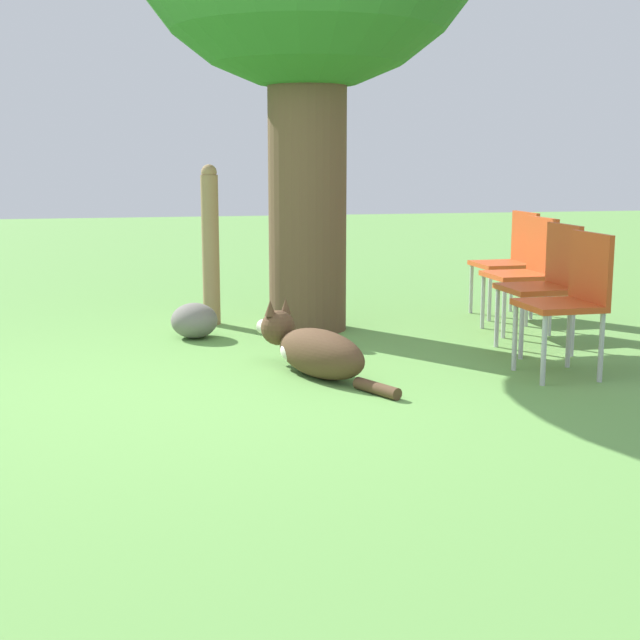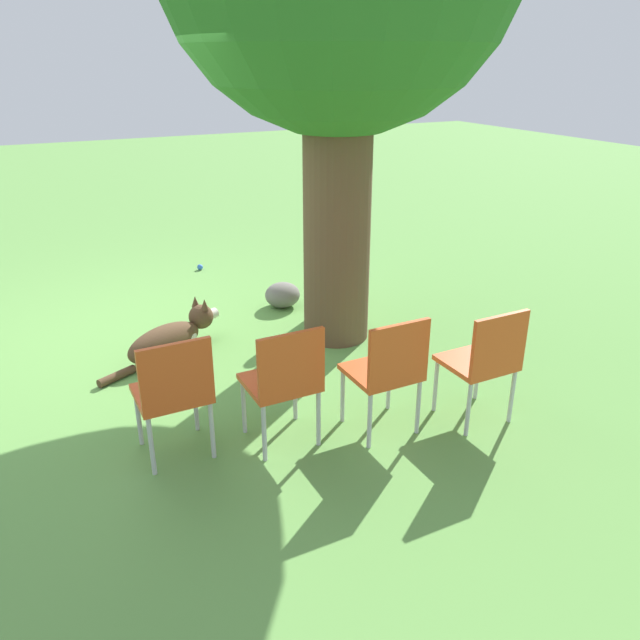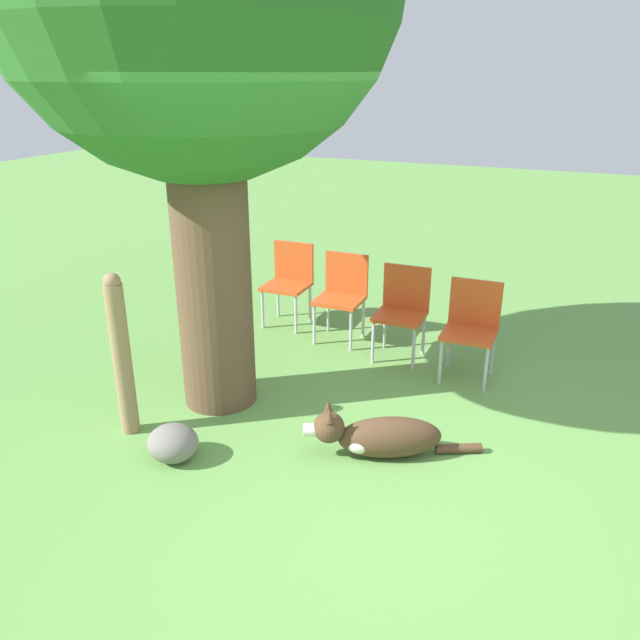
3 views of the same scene
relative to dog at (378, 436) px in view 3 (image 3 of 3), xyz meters
The scene contains 8 objects.
ground_plane 0.46m from the dog, behind, with size 30.00×30.00×0.00m, color #609947.
dog is the anchor object (origin of this frame).
fence_post 1.91m from the dog, 103.31° to the left, with size 0.13×0.13×1.23m.
red_chair_0 1.57m from the dog, 12.42° to the right, with size 0.43×0.44×0.85m.
red_chair_1 1.73m from the dog, 11.33° to the left, with size 0.43×0.44×0.85m.
red_chair_2 2.11m from the dog, 28.49° to the left, with size 0.43×0.44×0.85m.
red_chair_3 2.62m from the dog, 39.59° to the left, with size 0.43×0.44×0.85m.
garden_rock 1.42m from the dog, 115.14° to the left, with size 0.33×0.36×0.25m.
Camera 3 is at (-3.12, -1.16, 2.51)m, focal length 35.00 mm.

